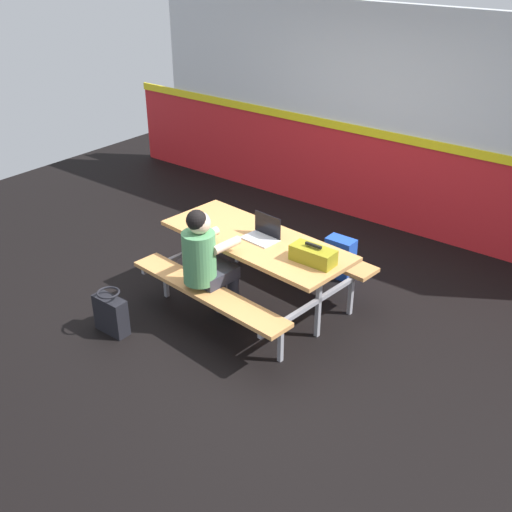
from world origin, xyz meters
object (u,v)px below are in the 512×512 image
at_px(student_nearer, 206,259).
at_px(tote_bag_bright, 111,314).
at_px(toolbox_grey, 313,255).
at_px(laptop_silver, 263,234).
at_px(picnic_table_main, 256,254).
at_px(backpack_dark, 340,258).

height_order(student_nearer, tote_bag_bright, student_nearer).
bearing_deg(toolbox_grey, laptop_silver, 171.16).
relative_size(picnic_table_main, toolbox_grey, 4.91).
distance_m(laptop_silver, toolbox_grey, 0.63).
height_order(laptop_silver, tote_bag_bright, laptop_silver).
height_order(student_nearer, laptop_silver, student_nearer).
height_order(picnic_table_main, laptop_silver, laptop_silver).
bearing_deg(toolbox_grey, student_nearer, -149.64).
bearing_deg(backpack_dark, toolbox_grey, -72.83).
bearing_deg(tote_bag_bright, student_nearer, 45.21).
bearing_deg(tote_bag_bright, backpack_dark, 63.07).
height_order(student_nearer, backpack_dark, student_nearer).
xyz_separation_m(laptop_silver, backpack_dark, (0.29, 0.98, -0.57)).
relative_size(laptop_silver, tote_bag_bright, 0.79).
relative_size(laptop_silver, toolbox_grey, 0.85).
relative_size(picnic_table_main, laptop_silver, 5.78).
distance_m(toolbox_grey, backpack_dark, 1.28).
bearing_deg(backpack_dark, picnic_table_main, -108.79).
bearing_deg(student_nearer, laptop_silver, 71.36).
bearing_deg(laptop_silver, picnic_table_main, -148.89).
distance_m(picnic_table_main, toolbox_grey, 0.72).
bearing_deg(tote_bag_bright, toolbox_grey, 37.55).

